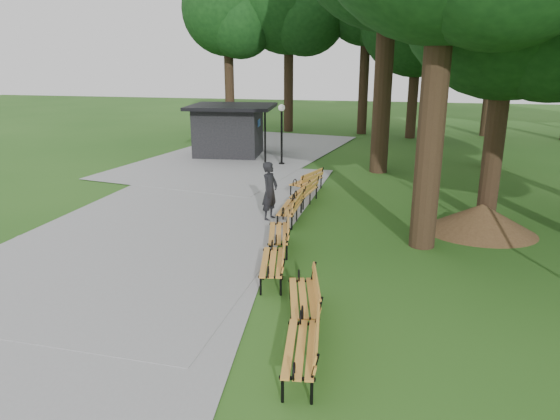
% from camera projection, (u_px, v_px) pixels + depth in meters
% --- Properties ---
extents(ground, '(100.00, 100.00, 0.00)m').
position_uv_depth(ground, '(275.00, 258.00, 13.25)').
color(ground, '#214E16').
rests_on(ground, ground).
extents(path, '(12.00, 38.00, 0.06)m').
position_uv_depth(path, '(178.00, 214.00, 16.87)').
color(path, gray).
rests_on(path, ground).
extents(person, '(0.62, 0.78, 1.89)m').
position_uv_depth(person, '(270.00, 191.00, 16.13)').
color(person, black).
rests_on(person, ground).
extents(kiosk, '(4.58, 4.08, 2.66)m').
position_uv_depth(kiosk, '(228.00, 130.00, 26.68)').
color(kiosk, black).
rests_on(kiosk, ground).
extents(lamp_post, '(0.32, 0.32, 2.89)m').
position_uv_depth(lamp_post, '(282.00, 121.00, 24.10)').
color(lamp_post, black).
rests_on(lamp_post, ground).
extents(dirt_mound, '(2.73, 2.73, 0.87)m').
position_uv_depth(dirt_mound, '(481.00, 218.00, 15.12)').
color(dirt_mound, '#47301C').
rests_on(dirt_mound, ground).
extents(bench_0, '(0.85, 1.96, 0.88)m').
position_uv_depth(bench_0, '(301.00, 348.00, 8.38)').
color(bench_0, '#CA802E').
rests_on(bench_0, ground).
extents(bench_1, '(1.04, 1.99, 0.88)m').
position_uv_depth(bench_1, '(303.00, 298.00, 10.12)').
color(bench_1, '#CA802E').
rests_on(bench_1, ground).
extents(bench_2, '(0.97, 1.98, 0.88)m').
position_uv_depth(bench_2, '(273.00, 262.00, 11.88)').
color(bench_2, '#CA802E').
rests_on(bench_2, ground).
extents(bench_3, '(1.01, 1.99, 0.88)m').
position_uv_depth(bench_3, '(279.00, 233.00, 13.82)').
color(bench_3, '#CA802E').
rests_on(bench_3, ground).
extents(bench_4, '(0.64, 1.90, 0.88)m').
position_uv_depth(bench_4, '(290.00, 208.00, 16.14)').
color(bench_4, '#CA802E').
rests_on(bench_4, ground).
extents(bench_5, '(0.88, 1.97, 0.88)m').
position_uv_depth(bench_5, '(304.00, 192.00, 18.04)').
color(bench_5, '#CA802E').
rests_on(bench_5, ground).
extents(bench_6, '(1.22, 2.00, 0.88)m').
position_uv_depth(bench_6, '(306.00, 181.00, 19.60)').
color(bench_6, '#CA802E').
rests_on(bench_6, ground).
extents(tree_backdrop, '(37.50, 9.32, 16.09)m').
position_uv_depth(tree_backdrop, '(467.00, 5.00, 30.98)').
color(tree_backdrop, black).
rests_on(tree_backdrop, ground).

